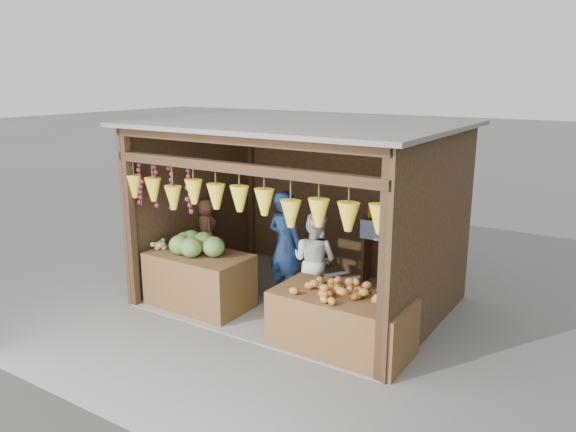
# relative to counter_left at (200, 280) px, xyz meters

# --- Properties ---
(ground) EXTENTS (80.00, 80.00, 0.00)m
(ground) POSITION_rel_counter_left_xyz_m (1.10, 0.96, -0.40)
(ground) COLOR #514F49
(ground) RESTS_ON ground
(stall_structure) EXTENTS (4.30, 3.30, 2.66)m
(stall_structure) POSITION_rel_counter_left_xyz_m (1.07, 0.92, 1.27)
(stall_structure) COLOR slate
(stall_structure) RESTS_ON ground
(back_shelf) EXTENTS (1.25, 0.32, 1.32)m
(back_shelf) POSITION_rel_counter_left_xyz_m (2.15, 2.25, 0.47)
(back_shelf) COLOR #382314
(back_shelf) RESTS_ON ground
(counter_left) EXTENTS (1.46, 0.85, 0.80)m
(counter_left) POSITION_rel_counter_left_xyz_m (0.00, 0.00, 0.00)
(counter_left) COLOR #50381A
(counter_left) RESTS_ON ground
(counter_right) EXTENTS (1.69, 0.85, 0.72)m
(counter_right) POSITION_rel_counter_left_xyz_m (2.34, -0.08, -0.04)
(counter_right) COLOR #53391B
(counter_right) RESTS_ON ground
(stool) EXTENTS (0.33, 0.33, 0.31)m
(stool) POSITION_rel_counter_left_xyz_m (-0.76, 1.05, -0.24)
(stool) COLOR black
(stool) RESTS_ON ground
(man_standing) EXTENTS (0.67, 0.49, 1.67)m
(man_standing) POSITION_rel_counter_left_xyz_m (0.89, 0.90, 0.44)
(man_standing) COLOR #132749
(man_standing) RESTS_ON ground
(woman_standing) EXTENTS (0.71, 0.57, 1.42)m
(woman_standing) POSITION_rel_counter_left_xyz_m (1.41, 0.88, 0.31)
(woman_standing) COLOR white
(woman_standing) RESTS_ON ground
(vendor_seated) EXTENTS (0.59, 0.54, 1.01)m
(vendor_seated) POSITION_rel_counter_left_xyz_m (-0.76, 1.05, 0.42)
(vendor_seated) COLOR brown
(vendor_seated) RESTS_ON stool
(melon_pile) EXTENTS (1.00, 0.50, 0.32)m
(melon_pile) POSITION_rel_counter_left_xyz_m (-0.07, 0.02, 0.56)
(melon_pile) COLOR #1D4B14
(melon_pile) RESTS_ON counter_left
(tanfruit_pile) EXTENTS (0.34, 0.40, 0.13)m
(tanfruit_pile) POSITION_rel_counter_left_xyz_m (-0.67, -0.08, 0.47)
(tanfruit_pile) COLOR olive
(tanfruit_pile) RESTS_ON counter_left
(mango_pile) EXTENTS (1.40, 0.64, 0.22)m
(mango_pile) POSITION_rel_counter_left_xyz_m (2.43, -0.14, 0.43)
(mango_pile) COLOR #BF3F19
(mango_pile) RESTS_ON counter_right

